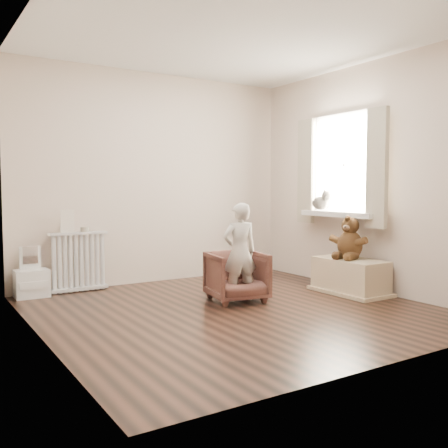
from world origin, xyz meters
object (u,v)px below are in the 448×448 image
toy_bench (350,275)px  plush_cat (321,203)px  radiator (79,257)px  teddy_bear (350,233)px  armchair (237,276)px  child (240,252)px  toy_vanity (31,272)px

toy_bench → plush_cat: bearing=77.7°
radiator → teddy_bear: size_ratio=1.42×
armchair → toy_bench: 1.35m
child → toy_bench: child is taller
radiator → plush_cat: plush_cat is taller
plush_cat → radiator: bearing=140.9°
teddy_bear → plush_cat: plush_cat is taller
toy_vanity → teddy_bear: 3.52m
radiator → teddy_bear: bearing=-33.3°
child → toy_bench: size_ratio=1.23×
radiator → toy_bench: radiator is taller
toy_bench → armchair: bearing=165.2°
radiator → toy_bench: bearing=-33.9°
teddy_bear → child: bearing=152.0°
toy_vanity → plush_cat: size_ratio=1.84×
toy_vanity → plush_cat: bearing=-18.0°
teddy_bear → plush_cat: size_ratio=1.61×
radiator → plush_cat: size_ratio=2.28×
toy_bench → teddy_bear: (0.02, 0.03, 0.47)m
toy_vanity → plush_cat: 3.45m
armchair → teddy_bear: (1.32, -0.31, 0.41)m
armchair → plush_cat: plush_cat is taller
plush_cat → armchair: bearing=174.3°
armchair → toy_bench: (1.30, -0.34, -0.06)m
radiator → child: size_ratio=0.68×
toy_vanity → toy_bench: 3.50m
plush_cat → toy_vanity: bearing=144.7°
toy_bench → plush_cat: plush_cat is taller
toy_vanity → child: 2.26m
toy_vanity → armchair: 2.22m
toy_vanity → toy_bench: (3.07, -1.68, -0.08)m
toy_vanity → child: size_ratio=0.54×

